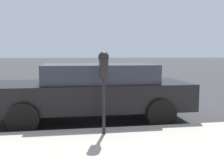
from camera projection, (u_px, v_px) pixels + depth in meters
ground_plane at (63, 112)px, 7.14m from camera, size 220.00×220.00×0.00m
parking_meter at (104, 72)px, 4.57m from camera, size 0.21×0.19×1.47m
car_black at (93, 90)px, 6.17m from camera, size 2.04×4.55×1.34m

